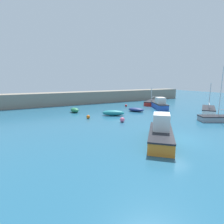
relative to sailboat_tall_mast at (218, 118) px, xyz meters
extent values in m
cube|color=#235B7A|center=(-9.85, -2.15, -0.49)|extent=(120.00, 120.00, 0.20)
cube|color=gray|center=(-9.85, 24.10, 0.90)|extent=(54.02, 3.57, 2.57)
cube|color=gray|center=(0.00, 0.00, -0.09)|extent=(4.71, 3.56, 0.59)
cube|color=black|center=(0.00, 0.00, 0.26)|extent=(4.80, 3.64, 0.12)
cylinder|color=silver|center=(0.00, 0.00, 3.27)|extent=(0.08, 0.08, 6.14)
ellipsoid|color=teal|center=(-9.91, 9.32, 0.00)|extent=(3.36, 2.65, 0.77)
cube|color=#2D56B7|center=(0.46, 10.91, 0.05)|extent=(3.84, 5.40, 0.86)
cube|color=black|center=(0.46, 10.91, 0.54)|extent=(3.91, 5.51, 0.12)
cube|color=silver|center=(0.29, 10.56, 1.08)|extent=(2.15, 2.43, 1.20)
cube|color=red|center=(2.65, 15.68, -0.03)|extent=(5.53, 4.73, 0.72)
cube|color=black|center=(2.65, 15.68, 0.39)|extent=(5.64, 4.82, 0.12)
cylinder|color=silver|center=(2.65, 15.68, 1.74)|extent=(0.13, 0.13, 2.81)
cylinder|color=silver|center=(3.77, 16.52, 1.09)|extent=(2.30, 1.75, 0.10)
ellipsoid|color=#287A4C|center=(-14.17, 14.43, -0.01)|extent=(1.42, 2.05, 0.75)
ellipsoid|color=navy|center=(-5.00, 10.51, -0.07)|extent=(2.52, 3.00, 0.62)
cube|color=white|center=(3.82, 3.79, 0.03)|extent=(5.83, 4.71, 0.82)
cube|color=black|center=(3.82, 3.79, 0.50)|extent=(5.95, 4.80, 0.12)
cylinder|color=silver|center=(3.82, 3.79, 2.36)|extent=(0.11, 0.11, 3.85)
cylinder|color=silver|center=(2.54, 2.93, 1.29)|extent=(2.61, 1.80, 0.09)
cube|color=orange|center=(-11.78, -2.34, 0.06)|extent=(5.23, 5.44, 0.89)
cube|color=black|center=(-11.78, -2.34, 0.56)|extent=(5.34, 5.55, 0.12)
cube|color=silver|center=(-11.49, -2.02, 1.25)|extent=(2.16, 2.18, 1.49)
sphere|color=orange|center=(-13.86, 9.10, -0.14)|extent=(0.49, 0.49, 0.49)
sphere|color=red|center=(-3.69, 15.59, -0.18)|extent=(0.42, 0.42, 0.42)
sphere|color=#EA668C|center=(-10.84, 5.27, -0.09)|extent=(0.59, 0.59, 0.59)
camera|label=1|loc=(-21.82, -12.61, 4.76)|focal=28.00mm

